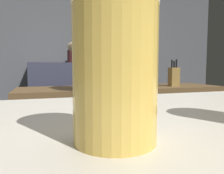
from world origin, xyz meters
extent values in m
cube|color=#484A4E|center=(0.00, 2.20, 1.35)|extent=(5.20, 0.10, 2.70)
cube|color=brown|center=(0.35, 0.79, 0.47)|extent=(2.10, 0.60, 0.93)
cube|color=#303244|center=(-0.25, 1.92, 0.60)|extent=(0.78, 0.36, 1.21)
cube|color=#353542|center=(0.06, 0.34, 0.46)|extent=(0.28, 0.20, 0.93)
cylinder|color=black|center=(0.06, 0.34, 1.23)|extent=(0.34, 0.34, 0.59)
sphere|color=tan|center=(0.06, 0.34, 1.63)|extent=(0.22, 0.22, 0.22)
cone|color=#B27A33|center=(0.08, 0.25, 1.42)|extent=(0.18, 0.18, 0.42)
cylinder|color=tan|center=(-0.15, 0.45, 1.31)|extent=(0.17, 0.33, 0.08)
cylinder|color=tan|center=(0.18, 0.54, 1.31)|extent=(0.17, 0.33, 0.08)
cube|color=olive|center=(0.90, 0.70, 1.03)|extent=(0.10, 0.08, 0.20)
cylinder|color=black|center=(0.87, 0.70, 1.17)|extent=(0.02, 0.02, 0.08)
cylinder|color=black|center=(0.90, 0.70, 1.17)|extent=(0.02, 0.02, 0.07)
cylinder|color=black|center=(0.93, 0.70, 1.18)|extent=(0.02, 0.02, 0.09)
cylinder|color=slate|center=(-0.04, 0.77, 0.96)|extent=(0.16, 0.16, 0.04)
cube|color=silver|center=(0.34, 0.74, 0.94)|extent=(0.24, 0.06, 0.01)
cylinder|color=#DFB64E|center=(-0.38, -1.11, 1.12)|extent=(0.08, 0.08, 0.13)
cylinder|color=black|center=(-0.06, 1.85, 1.30)|extent=(0.07, 0.07, 0.18)
cylinder|color=black|center=(-0.06, 1.85, 1.42)|extent=(0.03, 0.03, 0.07)
cylinder|color=red|center=(-0.06, 1.85, 1.46)|extent=(0.04, 0.04, 0.01)
cylinder|color=#548C31|center=(0.01, 1.96, 1.29)|extent=(0.07, 0.07, 0.17)
cylinder|color=#548C31|center=(0.01, 1.96, 1.40)|extent=(0.03, 0.03, 0.06)
cylinder|color=black|center=(0.01, 1.96, 1.44)|extent=(0.04, 0.04, 0.01)
camera|label=1|loc=(-0.44, -1.31, 1.13)|focal=34.60mm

